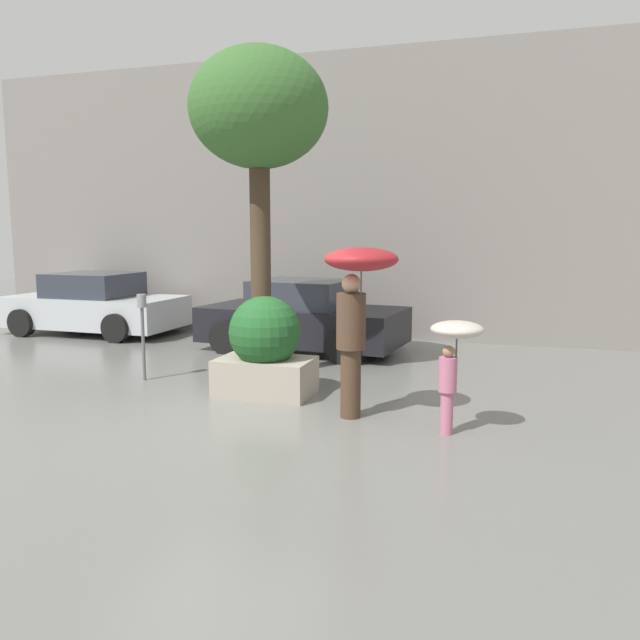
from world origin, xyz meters
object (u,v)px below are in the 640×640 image
Objects in this scene: parking_meter at (142,319)px; planter_box at (265,348)px; parked_car_near at (303,318)px; parked_car_far at (95,306)px; person_child at (454,347)px; street_tree at (259,115)px; person_adult at (357,294)px.

planter_box is at bearing -6.86° from parking_meter.
parked_car_near is 5.18m from parked_car_far.
street_tree is at bearing 121.30° from person_child.
person_adult is 3.63m from street_tree.
planter_box is 3.40m from parked_car_near.
planter_box is at bearing -164.15° from parked_car_near.
street_tree is at bearing 167.49° from person_adult.
parked_car_near is (-3.26, 4.31, -0.38)m from person_child.
parked_car_far is (-7.23, 4.62, -0.92)m from person_adult.
street_tree is 3.75× the size of parking_meter.
person_adult is at bearing 142.57° from person_child.
planter_box is 1.88m from person_adult.
person_child is 4.95m from parking_meter.
parking_meter is at bearing -154.20° from street_tree.
parking_meter is (-1.54, -3.09, 0.33)m from parked_car_near.
person_adult is at bearing -41.92° from street_tree.
street_tree reaches higher than parked_car_far.
parking_meter is at bearing 139.52° from person_child.
parking_meter is at bearing 159.53° from parked_car_near.
parked_car_near is at bearing 146.42° from person_adult.
parked_car_far is 0.79× the size of street_tree.
person_child is 0.33× the size of parked_car_far.
person_child is 5.42m from parked_car_near.
person_adult is 0.42× the size of street_tree.
parked_car_near reaches higher than parking_meter.
person_child is 0.26× the size of street_tree.
person_adult is at bearing -147.05° from parked_car_near.
person_adult reaches higher than parked_car_near.
parking_meter is at bearing -165.85° from person_adult.
person_child is (1.18, -0.23, -0.54)m from person_adult.
parked_car_far is 5.14m from parking_meter.
person_child is at bearing -14.29° from parking_meter.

